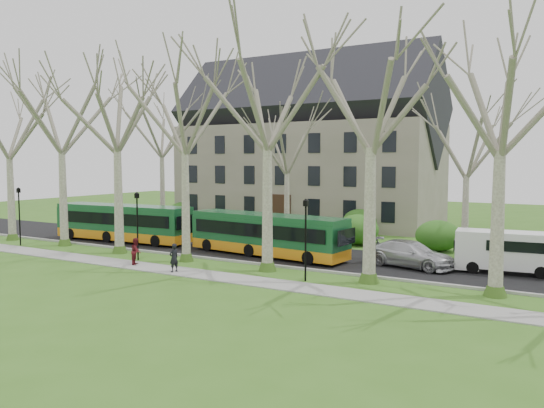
{
  "coord_description": "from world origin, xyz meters",
  "views": [
    {
      "loc": [
        18.25,
        -25.96,
        6.38
      ],
      "look_at": [
        1.66,
        3.0,
        3.66
      ],
      "focal_mm": 35.0,
      "sensor_mm": 36.0,
      "label": 1
    }
  ],
  "objects_px": {
    "bus_lead": "(123,222)",
    "sedan": "(410,254)",
    "bus_follow": "(267,234)",
    "pedestrian_a": "(174,258)",
    "van_a": "(507,252)",
    "pedestrian_b": "(136,251)"
  },
  "relations": [
    {
      "from": "bus_lead",
      "to": "sedan",
      "type": "relative_size",
      "value": 2.21
    },
    {
      "from": "bus_follow",
      "to": "pedestrian_a",
      "type": "relative_size",
      "value": 7.02
    },
    {
      "from": "bus_lead",
      "to": "van_a",
      "type": "bearing_deg",
      "value": 0.91
    },
    {
      "from": "bus_follow",
      "to": "pedestrian_a",
      "type": "height_order",
      "value": "bus_follow"
    },
    {
      "from": "bus_follow",
      "to": "sedan",
      "type": "xyz_separation_m",
      "value": [
        9.37,
        0.97,
        -0.66
      ]
    },
    {
      "from": "pedestrian_a",
      "to": "pedestrian_b",
      "type": "height_order",
      "value": "pedestrian_a"
    },
    {
      "from": "sedan",
      "to": "pedestrian_b",
      "type": "distance_m",
      "value": 16.58
    },
    {
      "from": "bus_lead",
      "to": "sedan",
      "type": "bearing_deg",
      "value": -0.6
    },
    {
      "from": "pedestrian_a",
      "to": "pedestrian_b",
      "type": "bearing_deg",
      "value": -88.74
    },
    {
      "from": "pedestrian_a",
      "to": "pedestrian_b",
      "type": "relative_size",
      "value": 1.0
    },
    {
      "from": "bus_follow",
      "to": "van_a",
      "type": "distance_m",
      "value": 14.68
    },
    {
      "from": "bus_follow",
      "to": "sedan",
      "type": "distance_m",
      "value": 9.45
    },
    {
      "from": "bus_lead",
      "to": "bus_follow",
      "type": "height_order",
      "value": "bus_lead"
    },
    {
      "from": "bus_follow",
      "to": "pedestrian_b",
      "type": "relative_size",
      "value": 7.04
    },
    {
      "from": "bus_lead",
      "to": "sedan",
      "type": "distance_m",
      "value": 22.48
    },
    {
      "from": "sedan",
      "to": "van_a",
      "type": "height_order",
      "value": "van_a"
    },
    {
      "from": "sedan",
      "to": "van_a",
      "type": "xyz_separation_m",
      "value": [
        5.18,
        0.97,
        0.4
      ]
    },
    {
      "from": "van_a",
      "to": "sedan",
      "type": "bearing_deg",
      "value": -175.45
    },
    {
      "from": "van_a",
      "to": "bus_follow",
      "type": "bearing_deg",
      "value": -178.5
    },
    {
      "from": "bus_lead",
      "to": "bus_follow",
      "type": "bearing_deg",
      "value": -2.91
    },
    {
      "from": "pedestrian_b",
      "to": "pedestrian_a",
      "type": "bearing_deg",
      "value": -128.75
    },
    {
      "from": "sedan",
      "to": "van_a",
      "type": "bearing_deg",
      "value": -66.67
    }
  ]
}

